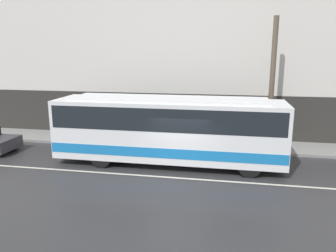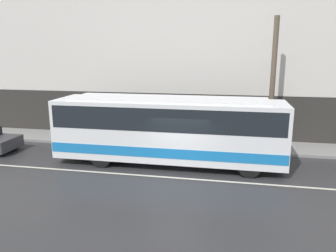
{
  "view_description": "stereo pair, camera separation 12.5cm",
  "coord_description": "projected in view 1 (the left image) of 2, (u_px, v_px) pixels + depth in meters",
  "views": [
    {
      "loc": [
        2.01,
        -13.07,
        5.32
      ],
      "look_at": [
        -0.77,
        1.83,
        1.85
      ],
      "focal_mm": 35.0,
      "sensor_mm": 36.0,
      "label": 1
    },
    {
      "loc": [
        2.13,
        -13.04,
        5.32
      ],
      "look_at": [
        -0.77,
        1.83,
        1.85
      ],
      "focal_mm": 35.0,
      "sensor_mm": 36.0,
      "label": 2
    }
  ],
  "objects": [
    {
      "name": "ground_plane",
      "position": [
        178.0,
        178.0,
        14.07
      ],
      "size": [
        60.0,
        60.0,
        0.0
      ],
      "primitive_type": "plane",
      "color": "#2D2D30"
    },
    {
      "name": "sidewalk",
      "position": [
        192.0,
        143.0,
        19.11
      ],
      "size": [
        60.0,
        2.56,
        0.14
      ],
      "color": "gray",
      "rests_on": "ground_plane"
    },
    {
      "name": "building_facade",
      "position": [
        196.0,
        44.0,
        19.21
      ],
      "size": [
        60.0,
        0.35,
        11.94
      ],
      "color": "silver",
      "rests_on": "ground_plane"
    },
    {
      "name": "lane_stripe",
      "position": [
        178.0,
        178.0,
        14.07
      ],
      "size": [
        54.0,
        0.14,
        0.01
      ],
      "color": "beige",
      "rests_on": "ground_plane"
    },
    {
      "name": "transit_bus",
      "position": [
        168.0,
        127.0,
        15.55
      ],
      "size": [
        10.78,
        2.62,
        3.2
      ],
      "color": "white",
      "rests_on": "ground_plane"
    },
    {
      "name": "utility_pole_near",
      "position": [
        272.0,
        85.0,
        17.17
      ],
      "size": [
        0.27,
        0.27,
        6.93
      ],
      "color": "brown",
      "rests_on": "sidewalk"
    },
    {
      "name": "pedestrian_waiting",
      "position": [
        142.0,
        130.0,
        18.74
      ],
      "size": [
        0.36,
        0.36,
        1.66
      ],
      "color": "#1E5933",
      "rests_on": "sidewalk"
    }
  ]
}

